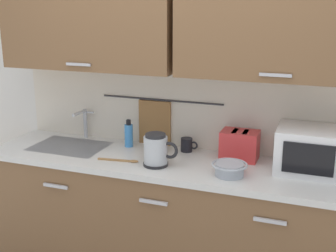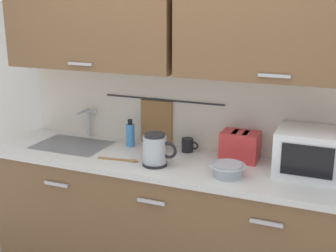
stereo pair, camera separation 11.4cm
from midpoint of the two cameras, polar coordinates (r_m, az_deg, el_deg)
The scene contains 11 objects.
counter_unit at distance 3.07m, azimuth 1.28°, elevation -12.20°, with size 2.53×0.64×0.90m.
back_wall_assembly at distance 2.95m, azimuth 3.25°, elevation 8.46°, with size 3.70×0.41×2.50m.
sink_faucet at distance 3.37m, azimuth -9.47°, elevation 0.91°, with size 0.09×0.17×0.22m.
microwave at distance 2.77m, azimuth 19.72°, elevation -3.28°, with size 0.46×0.35×0.27m.
electric_kettle at distance 2.76m, azimuth -0.45°, elevation -3.13°, with size 0.23×0.16×0.21m.
dish_soap_bottle at distance 3.15m, azimuth -3.85°, elevation -1.08°, with size 0.06×0.06×0.20m.
mug_near_sink at distance 3.04m, azimuth -0.42°, elevation -2.43°, with size 0.12×0.08×0.09m.
mixing_bowl at distance 2.64m, azimuth 8.94°, elevation -5.56°, with size 0.21×0.21×0.08m.
toaster at distance 2.90m, azimuth 10.39°, elevation -2.56°, with size 0.26×0.17×0.19m.
mug_by_kettle at distance 3.04m, azimuth 3.66°, elevation -2.48°, with size 0.12×0.08×0.09m.
wooden_spoon at distance 2.88m, azimuth -4.72°, elevation -4.39°, with size 0.28×0.07×0.01m.
Camera 2 is at (1.03, -2.21, 1.89)m, focal length 47.19 mm.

